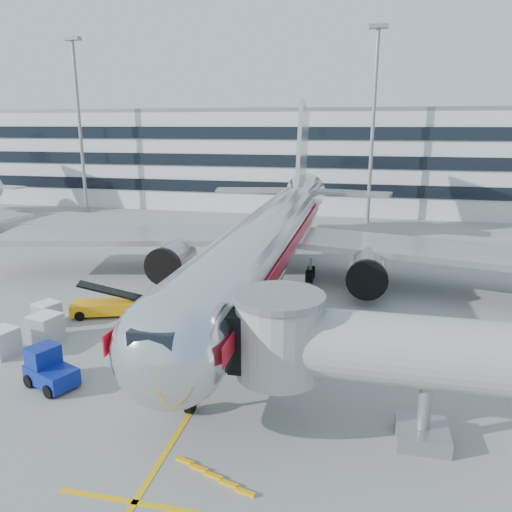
% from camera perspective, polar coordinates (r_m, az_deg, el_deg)
% --- Properties ---
extents(ground, '(180.00, 180.00, 0.00)m').
position_cam_1_polar(ground, '(31.78, -2.53, -9.86)').
color(ground, gray).
rests_on(ground, ground).
extents(lead_in_line, '(0.25, 70.00, 0.01)m').
position_cam_1_polar(lead_in_line, '(40.83, 1.09, -4.12)').
color(lead_in_line, '#EBAF0C').
rests_on(lead_in_line, ground).
extents(stop_bar, '(6.00, 0.25, 0.01)m').
position_cam_1_polar(stop_bar, '(20.63, -13.68, -25.68)').
color(stop_bar, '#EBAF0C').
rests_on(stop_bar, ground).
extents(main_jet, '(50.95, 48.70, 16.06)m').
position_cam_1_polar(main_jet, '(41.30, 1.59, 2.20)').
color(main_jet, silver).
rests_on(main_jet, ground).
extents(jet_bridge, '(17.80, 4.50, 7.00)m').
position_cam_1_polar(jet_bridge, '(22.46, 23.51, -11.22)').
color(jet_bridge, silver).
rests_on(jet_bridge, ground).
extents(terminal, '(150.00, 24.25, 15.60)m').
position_cam_1_polar(terminal, '(86.32, 7.53, 11.09)').
color(terminal, silver).
rests_on(terminal, ground).
extents(light_mast_west, '(2.40, 1.20, 25.45)m').
position_cam_1_polar(light_mast_west, '(81.82, -19.62, 15.15)').
color(light_mast_west, gray).
rests_on(light_mast_west, ground).
extents(light_mast_centre, '(2.40, 1.20, 25.45)m').
position_cam_1_polar(light_mast_centre, '(69.88, 13.30, 15.78)').
color(light_mast_centre, gray).
rests_on(light_mast_centre, ground).
extents(belt_loader, '(5.38, 3.40, 2.52)m').
position_cam_1_polar(belt_loader, '(37.35, -16.54, -5.45)').
color(belt_loader, '#FAA70A').
rests_on(belt_loader, ground).
extents(baggage_tug, '(3.19, 2.63, 2.09)m').
position_cam_1_polar(baggage_tug, '(28.73, -22.58, -11.87)').
color(baggage_tug, navy).
rests_on(baggage_tug, ground).
extents(cargo_container_left, '(1.87, 1.87, 1.65)m').
position_cam_1_polar(cargo_container_left, '(33.39, -27.04, -8.76)').
color(cargo_container_left, '#B9BCC1').
rests_on(cargo_container_left, ground).
extents(cargo_container_right, '(1.88, 1.88, 1.55)m').
position_cam_1_polar(cargo_container_right, '(37.06, -22.75, -6.07)').
color(cargo_container_right, '#B9BCC1').
rests_on(cargo_container_right, ground).
extents(cargo_container_front, '(1.98, 1.98, 1.76)m').
position_cam_1_polar(cargo_container_front, '(34.30, -22.90, -7.57)').
color(cargo_container_front, '#B9BCC1').
rests_on(cargo_container_front, ground).
extents(ramp_worker, '(0.73, 0.61, 1.71)m').
position_cam_1_polar(ramp_worker, '(28.68, -14.29, -11.30)').
color(ramp_worker, '#A3E317').
rests_on(ramp_worker, ground).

